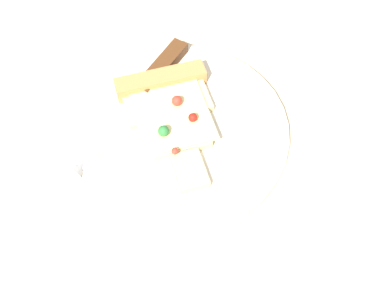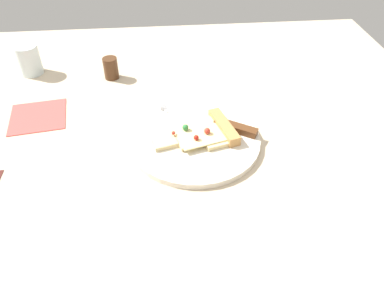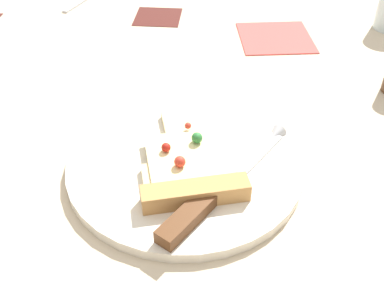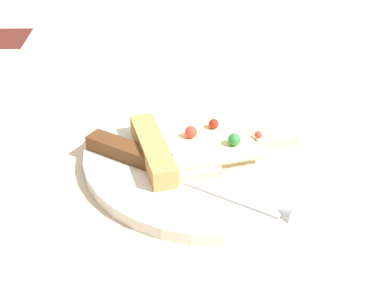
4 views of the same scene
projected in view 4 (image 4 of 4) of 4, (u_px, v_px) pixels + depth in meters
The scene contains 4 objects.
ground_plane at pixel (266, 141), 68.79cm from camera, with size 142.45×142.45×3.00cm.
plate at pixel (215, 154), 62.33cm from camera, with size 28.92×28.92×1.33cm, color silver.
pizza_slice at pixel (193, 146), 60.94cm from camera, with size 13.48×18.84×2.68cm.
knife at pixel (164, 166), 58.05cm from camera, with size 14.69×21.36×2.45cm.
Camera 4 is at (58.32, -9.92, 34.72)cm, focal length 52.60 mm.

